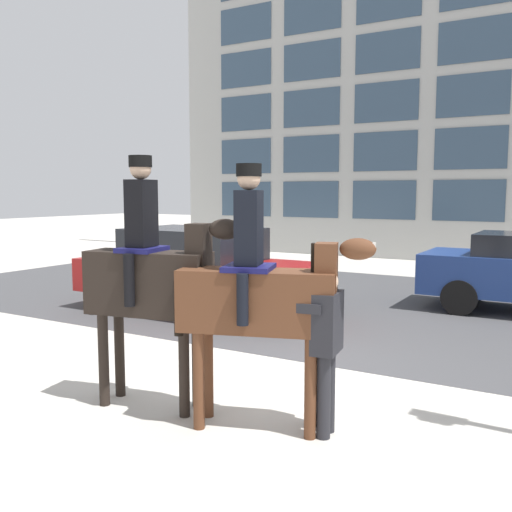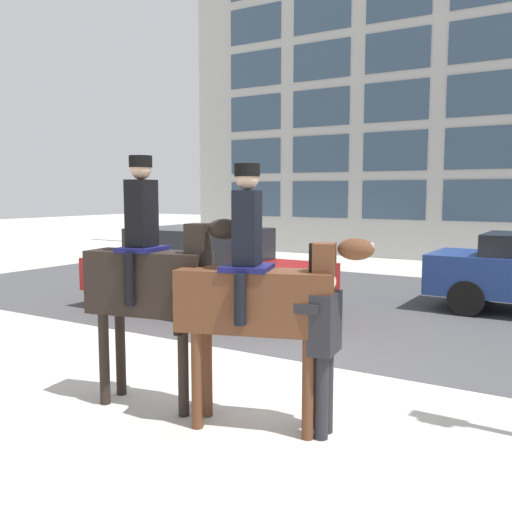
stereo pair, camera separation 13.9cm
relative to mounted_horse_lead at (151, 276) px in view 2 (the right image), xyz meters
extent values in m
plane|color=beige|center=(0.60, 1.73, -1.40)|extent=(80.00, 80.00, 0.00)
cube|color=#444447|center=(0.60, 6.48, -1.40)|extent=(21.93, 8.50, 0.01)
cube|color=#A8A8A3|center=(0.60, 14.73, 6.07)|extent=(21.93, 0.30, 14.93)
cube|color=#33475B|center=(-7.67, 14.56, 0.61)|extent=(2.21, 0.02, 1.31)
cube|color=#33475B|center=(-4.92, 14.56, 0.61)|extent=(2.21, 0.02, 1.31)
cube|color=#33475B|center=(-2.16, 14.56, 0.61)|extent=(2.21, 0.02, 1.31)
cube|color=#33475B|center=(0.60, 14.56, 0.61)|extent=(2.21, 0.02, 1.31)
cube|color=#33475B|center=(-7.67, 14.56, 2.26)|extent=(2.21, 0.02, 1.31)
cube|color=#33475B|center=(-4.92, 14.56, 2.26)|extent=(2.21, 0.02, 1.31)
cube|color=#33475B|center=(-2.16, 14.56, 2.26)|extent=(2.21, 0.02, 1.31)
cube|color=#33475B|center=(0.60, 14.56, 2.26)|extent=(2.21, 0.02, 1.31)
cube|color=#33475B|center=(-7.67, 14.56, 3.90)|extent=(2.21, 0.02, 1.31)
cube|color=#33475B|center=(-4.92, 14.56, 3.90)|extent=(2.21, 0.02, 1.31)
cube|color=#33475B|center=(-2.16, 14.56, 3.90)|extent=(2.21, 0.02, 1.31)
cube|color=#33475B|center=(0.60, 14.56, 3.90)|extent=(2.21, 0.02, 1.31)
cube|color=#33475B|center=(-7.67, 14.56, 5.54)|extent=(2.21, 0.02, 1.31)
cube|color=#33475B|center=(-4.92, 14.56, 5.54)|extent=(2.21, 0.02, 1.31)
cube|color=#33475B|center=(-2.16, 14.56, 5.54)|extent=(2.21, 0.02, 1.31)
cube|color=#33475B|center=(0.60, 14.56, 5.54)|extent=(2.21, 0.02, 1.31)
cube|color=#33475B|center=(-7.67, 14.56, 7.19)|extent=(2.21, 0.02, 1.31)
cube|color=#33475B|center=(-4.92, 14.56, 7.19)|extent=(2.21, 0.02, 1.31)
cube|color=black|center=(-0.03, -0.01, -0.07)|extent=(1.38, 0.69, 0.67)
cylinder|color=black|center=(0.41, 0.24, -0.90)|extent=(0.11, 0.11, 1.00)
cylinder|color=black|center=(0.46, -0.07, -0.90)|extent=(0.11, 0.11, 1.00)
cylinder|color=black|center=(-0.53, 0.05, -0.90)|extent=(0.11, 0.11, 1.00)
cylinder|color=black|center=(-0.47, -0.25, -0.90)|extent=(0.11, 0.11, 1.00)
cube|color=black|center=(0.54, 0.11, 0.30)|extent=(0.24, 0.28, 0.54)
cube|color=black|center=(0.42, 0.08, 0.32)|extent=(0.05, 0.09, 0.48)
ellipsoid|color=black|center=(0.82, 0.16, 0.52)|extent=(0.37, 0.26, 0.21)
cube|color=silver|center=(0.92, 0.18, 0.54)|extent=(0.13, 0.07, 0.08)
cylinder|color=black|center=(-0.72, -0.14, -0.18)|extent=(0.09, 0.09, 0.55)
cube|color=#14144C|center=(-0.10, -0.02, 0.29)|extent=(0.48, 0.55, 0.05)
cube|color=black|center=(-0.10, -0.02, 0.66)|extent=(0.28, 0.36, 0.69)
sphere|color=#D1A889|center=(-0.10, -0.02, 1.12)|extent=(0.22, 0.22, 0.22)
cylinder|color=black|center=(-0.10, -0.02, 1.20)|extent=(0.24, 0.24, 0.12)
cylinder|color=black|center=(-0.15, 0.25, 0.00)|extent=(0.11, 0.11, 0.54)
cylinder|color=black|center=(-0.05, -0.28, 0.00)|extent=(0.11, 0.11, 0.54)
cube|color=#59331E|center=(1.23, 0.08, -0.15)|extent=(1.56, 0.89, 0.59)
cylinder|color=#59331E|center=(1.70, 0.39, -0.92)|extent=(0.11, 0.11, 0.96)
cylinder|color=#59331E|center=(1.79, 0.10, -0.92)|extent=(0.11, 0.11, 0.96)
cylinder|color=#59331E|center=(0.67, 0.06, -0.92)|extent=(0.11, 0.11, 0.96)
cylinder|color=#59331E|center=(0.77, -0.24, -0.92)|extent=(0.11, 0.11, 0.96)
cube|color=#59331E|center=(1.86, 0.29, 0.18)|extent=(0.27, 0.29, 0.48)
cube|color=black|center=(1.74, 0.25, 0.20)|extent=(0.06, 0.09, 0.43)
ellipsoid|color=#59331E|center=(2.13, 0.37, 0.37)|extent=(0.38, 0.29, 0.20)
cube|color=silver|center=(2.22, 0.41, 0.39)|extent=(0.13, 0.09, 0.08)
cylinder|color=black|center=(0.48, -0.17, -0.25)|extent=(0.09, 0.09, 0.55)
cube|color=#14144C|center=(1.16, 0.06, 0.17)|extent=(0.58, 0.60, 0.05)
cube|color=black|center=(1.16, 0.06, 0.55)|extent=(0.31, 0.37, 0.70)
sphere|color=#D1A889|center=(1.16, 0.06, 1.01)|extent=(0.22, 0.22, 0.22)
cylinder|color=black|center=(1.16, 0.06, 1.09)|extent=(0.24, 0.24, 0.12)
cylinder|color=black|center=(1.08, 0.31, -0.09)|extent=(0.11, 0.11, 0.48)
cylinder|color=black|center=(1.25, -0.20, -0.09)|extent=(0.11, 0.11, 0.48)
cylinder|color=#232328|center=(1.90, 0.17, -1.00)|extent=(0.13, 0.13, 0.80)
cylinder|color=#232328|center=(1.88, 0.33, -1.00)|extent=(0.13, 0.13, 0.80)
cube|color=#232328|center=(1.89, 0.25, -0.32)|extent=(0.27, 0.43, 0.57)
sphere|color=#D1A889|center=(1.89, 0.25, 0.07)|extent=(0.20, 0.20, 0.20)
cube|color=#232328|center=(1.64, 0.04, -0.16)|extent=(0.56, 0.16, 0.09)
cone|color=orange|center=(1.29, -0.01, -0.16)|extent=(0.18, 0.07, 0.04)
cube|color=maroon|center=(-2.37, 4.11, -0.72)|extent=(4.69, 1.94, 0.63)
cube|color=black|center=(-2.48, 4.11, -0.10)|extent=(2.34, 1.71, 0.61)
cylinder|color=black|center=(-0.91, 3.22, -1.04)|extent=(0.73, 0.23, 0.73)
cylinder|color=black|center=(-0.91, 5.01, -1.04)|extent=(0.73, 0.23, 0.73)
cylinder|color=black|center=(-3.82, 3.22, -1.04)|extent=(0.73, 0.23, 0.73)
cylinder|color=black|center=(-3.82, 5.01, -1.04)|extent=(0.73, 0.23, 0.73)
cylinder|color=black|center=(1.94, 6.39, -1.07)|extent=(0.67, 0.21, 0.67)
cylinder|color=black|center=(1.94, 7.98, -1.07)|extent=(0.67, 0.21, 0.67)
camera|label=1|loc=(3.92, -4.55, 0.88)|focal=40.00mm
camera|label=2|loc=(4.04, -4.48, 0.88)|focal=40.00mm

